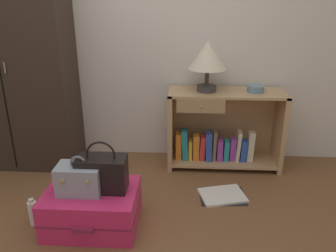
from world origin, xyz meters
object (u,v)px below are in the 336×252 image
(table_lamp, at_px, (208,57))
(bowl, at_px, (256,89))
(train_case, at_px, (80,179))
(handbag, at_px, (102,173))
(suitcase_large, at_px, (93,208))
(open_book_on_floor, at_px, (222,195))
(bottle, at_px, (33,213))
(bookshelf, at_px, (221,131))
(wardrobe, at_px, (12,62))

(table_lamp, bearing_deg, bowl, -0.71)
(train_case, distance_m, handbag, 0.15)
(table_lamp, bearing_deg, handbag, -127.31)
(table_lamp, relative_size, handbag, 1.22)
(suitcase_large, relative_size, open_book_on_floor, 1.56)
(bottle, bearing_deg, handbag, 4.59)
(bookshelf, relative_size, open_book_on_floor, 2.55)
(wardrobe, height_order, table_lamp, wardrobe)
(wardrobe, bearing_deg, handbag, -43.46)
(wardrobe, xyz_separation_m, train_case, (0.83, -0.96, -0.58))
(wardrobe, relative_size, suitcase_large, 3.06)
(bowl, height_order, handbag, bowl)
(wardrobe, distance_m, bowl, 2.13)
(suitcase_large, distance_m, open_book_on_floor, 1.03)
(table_lamp, height_order, handbag, table_lamp)
(wardrobe, height_order, train_case, wardrobe)
(table_lamp, xyz_separation_m, train_case, (-0.87, -1.00, -0.64))
(bookshelf, xyz_separation_m, suitcase_large, (-0.96, -0.99, -0.20))
(handbag, xyz_separation_m, bottle, (-0.50, -0.04, -0.31))
(handbag, height_order, open_book_on_floor, handbag)
(bookshelf, bearing_deg, open_book_on_floor, -92.14)
(bottle, bearing_deg, train_case, -0.52)
(bookshelf, bearing_deg, bowl, -3.48)
(table_lamp, bearing_deg, suitcase_large, -129.53)
(bookshelf, height_order, bottle, bookshelf)
(bookshelf, bearing_deg, suitcase_large, -134.14)
(open_book_on_floor, bearing_deg, suitcase_large, -156.06)
(bookshelf, relative_size, train_case, 3.50)
(handbag, bearing_deg, wardrobe, 136.54)
(wardrobe, height_order, bottle, wardrobe)
(suitcase_large, bearing_deg, train_case, -162.35)
(train_case, bearing_deg, table_lamp, 48.93)
(bottle, bearing_deg, suitcase_large, 2.26)
(suitcase_large, bearing_deg, handbag, 16.51)
(bowl, relative_size, train_case, 0.50)
(table_lamp, height_order, open_book_on_floor, table_lamp)
(wardrobe, relative_size, open_book_on_floor, 4.78)
(wardrobe, xyz_separation_m, handbag, (0.97, -0.92, -0.56))
(train_case, relative_size, open_book_on_floor, 0.73)
(table_lamp, distance_m, open_book_on_floor, 1.16)
(bowl, xyz_separation_m, train_case, (-1.29, -0.99, -0.37))
(bowl, bearing_deg, handbag, -140.55)
(table_lamp, xyz_separation_m, bottle, (-1.23, -0.99, -0.92))
(bottle, distance_m, open_book_on_floor, 1.43)
(table_lamp, xyz_separation_m, open_book_on_floor, (0.13, -0.56, -1.01))
(suitcase_large, height_order, handbag, handbag)
(suitcase_large, height_order, open_book_on_floor, suitcase_large)
(handbag, bearing_deg, bookshelf, 47.66)
(bowl, relative_size, bottle, 0.71)
(bowl, distance_m, bottle, 2.03)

